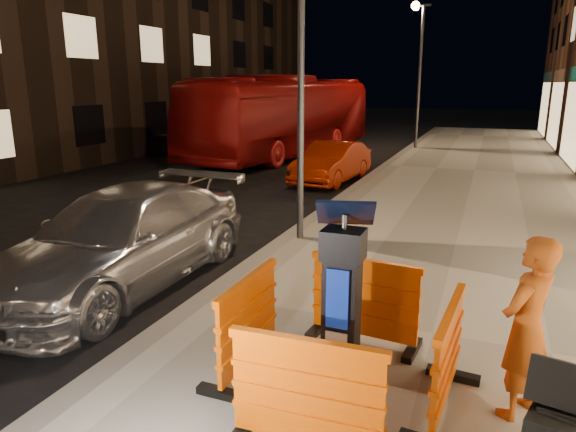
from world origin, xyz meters
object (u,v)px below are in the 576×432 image
at_px(barrier_back, 364,301).
at_px(barrier_bldgside, 447,360).
at_px(bus_doubledecker, 286,156).
at_px(man, 527,328).
at_px(barrier_kerbside, 248,323).
at_px(car_red, 331,182).
at_px(car_silver, 126,283).
at_px(barrier_front, 306,397).
at_px(parking_kiosk, 342,302).

height_order(barrier_back, barrier_bldgside, same).
bearing_deg(bus_doubledecker, man, -55.13).
bearing_deg(barrier_kerbside, car_red, 13.09).
bearing_deg(car_silver, barrier_front, -33.96).
bearing_deg(car_silver, barrier_bldgside, -18.91).
height_order(barrier_back, car_red, barrier_back).
distance_m(parking_kiosk, car_red, 11.33).
height_order(car_red, man, man).
height_order(barrier_back, barrier_kerbside, same).
relative_size(parking_kiosk, barrier_kerbside, 1.40).
height_order(barrier_front, barrier_bldgside, same).
distance_m(barrier_bldgside, car_red, 11.62).
bearing_deg(barrier_front, barrier_back, 87.55).
height_order(barrier_bldgside, car_red, barrier_bldgside).
bearing_deg(barrier_back, barrier_bldgside, -39.45).
distance_m(car_silver, bus_doubledecker, 14.46).
height_order(parking_kiosk, barrier_kerbside, parking_kiosk).
relative_size(barrier_kerbside, man, 0.77).
bearing_deg(barrier_back, barrier_front, -84.45).
bearing_deg(parking_kiosk, barrier_kerbside, -177.45).
bearing_deg(car_silver, bus_doubledecker, 102.54).
height_order(barrier_back, car_silver, barrier_back).
relative_size(parking_kiosk, bus_doubledecker, 0.15).
relative_size(barrier_front, bus_doubledecker, 0.11).
relative_size(barrier_front, barrier_bldgside, 1.00).
bearing_deg(car_silver, man, -14.99).
height_order(barrier_front, bus_doubledecker, bus_doubledecker).
distance_m(barrier_bldgside, car_silver, 5.13).
height_order(parking_kiosk, car_silver, parking_kiosk).
height_order(barrier_kerbside, bus_doubledecker, bus_doubledecker).
height_order(car_silver, man, man).
distance_m(barrier_back, car_red, 10.40).
bearing_deg(barrier_kerbside, barrier_front, -134.45).
distance_m(barrier_kerbside, barrier_bldgside, 1.90).
height_order(barrier_front, barrier_back, same).
bearing_deg(man, barrier_kerbside, -53.12).
bearing_deg(car_red, car_silver, -87.76).
bearing_deg(barrier_bldgside, man, -67.63).
bearing_deg(barrier_kerbside, barrier_bldgside, -89.45).
bearing_deg(parking_kiosk, car_silver, 158.81).
xyz_separation_m(parking_kiosk, car_silver, (-3.85, 1.69, -1.02)).
relative_size(barrier_bldgside, car_silver, 0.26).
relative_size(barrier_back, man, 0.77).
xyz_separation_m(barrier_kerbside, man, (2.50, 0.19, 0.32)).
bearing_deg(man, barrier_back, -83.54).
xyz_separation_m(parking_kiosk, barrier_kerbside, (-0.95, 0.00, -0.39)).
distance_m(parking_kiosk, barrier_back, 1.03).
relative_size(barrier_bldgside, man, 0.77).
xyz_separation_m(barrier_front, barrier_kerbside, (-0.95, 0.95, 0.00)).
height_order(parking_kiosk, barrier_front, parking_kiosk).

